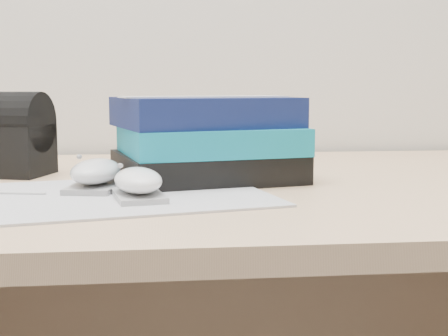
{
  "coord_description": "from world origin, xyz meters",
  "views": [
    {
      "loc": [
        -0.19,
        0.64,
        0.87
      ],
      "look_at": [
        -0.1,
        1.42,
        0.77
      ],
      "focal_mm": 50.0,
      "sensor_mm": 36.0,
      "label": 1
    }
  ],
  "objects": [
    {
      "name": "mousepad",
      "position": [
        -0.24,
        1.46,
        0.73
      ],
      "size": [
        0.44,
        0.37,
        0.0
      ],
      "primitive_type": "cube",
      "rotation": [
        0.0,
        0.0,
        0.22
      ],
      "color": "#95959D",
      "rests_on": "desk"
    },
    {
      "name": "mouse_rear",
      "position": [
        -0.27,
        1.5,
        0.75
      ],
      "size": [
        0.08,
        0.13,
        0.05
      ],
      "color": "gray",
      "rests_on": "mousepad"
    },
    {
      "name": "book_stack",
      "position": [
        -0.11,
        1.59,
        0.79
      ],
      "size": [
        0.3,
        0.26,
        0.13
      ],
      "color": "black",
      "rests_on": "desk"
    },
    {
      "name": "desk",
      "position": [
        0.0,
        1.64,
        0.5
      ],
      "size": [
        1.6,
        0.8,
        0.73
      ],
      "color": "tan",
      "rests_on": "ground"
    },
    {
      "name": "mouse_front",
      "position": [
        -0.21,
        1.42,
        0.75
      ],
      "size": [
        0.08,
        0.12,
        0.04
      ],
      "color": "#A5A5A7",
      "rests_on": "mousepad"
    },
    {
      "name": "pouch",
      "position": [
        -0.43,
        1.68,
        0.8
      ],
      "size": [
        0.16,
        0.14,
        0.14
      ],
      "color": "black",
      "rests_on": "desk"
    }
  ]
}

